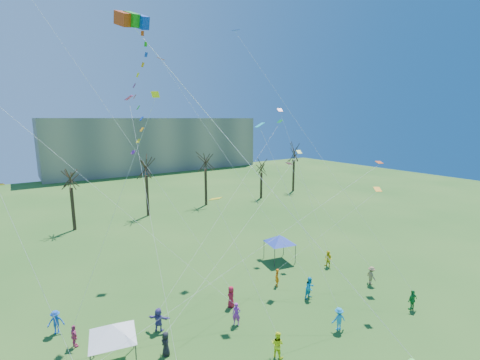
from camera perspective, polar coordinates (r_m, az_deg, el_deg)
distant_building at (r=100.95m, az=-14.08°, el=5.95°), size 60.00×14.00×15.00m
bare_tree_row at (r=52.09m, az=-17.62°, el=1.18°), size 70.58×7.91×10.79m
big_box_kite at (r=19.74m, az=-16.01°, el=13.82°), size 6.14×6.87×23.66m
canopy_tent_white at (r=23.26m, az=-20.98°, el=-22.87°), size 3.65×3.65×2.80m
canopy_tent_blue at (r=35.95m, az=6.78°, el=-9.98°), size 3.67×3.67×2.82m
festival_crowd at (r=25.88m, az=-0.76°, el=-22.40°), size 26.79×13.25×1.86m
small_kites_aloft at (r=28.41m, az=-1.64°, el=7.54°), size 30.53×18.96×34.42m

